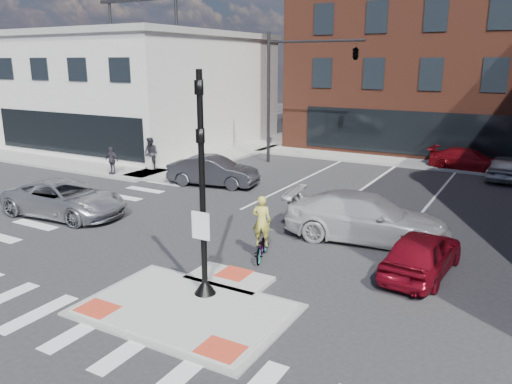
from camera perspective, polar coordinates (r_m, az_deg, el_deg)
The scene contains 18 objects.
ground at distance 13.80m, azimuth -6.79°, elevation -12.48°, with size 120.00×120.00×0.00m, color #28282B.
refuge_island at distance 13.59m, azimuth -7.46°, elevation -12.70°, with size 5.40×4.65×0.13m.
sidewalk_nw at distance 35.38m, azimuth -14.13°, elevation 4.17°, with size 23.50×20.50×0.15m.
sidewalk_n at distance 32.70m, azimuth 21.33°, elevation 2.77°, with size 26.00×3.00×0.15m, color gray.
building_nw at distance 41.89m, azimuth -15.30°, elevation 11.41°, with size 20.40×16.40×14.40m.
building_n at distance 42.05m, azimuth 24.52°, elevation 15.53°, with size 24.40×18.40×15.50m.
building_far_left at distance 62.86m, azimuth 19.65°, elevation 12.73°, with size 10.00×12.00×10.00m, color slate.
signal_pole at distance 13.20m, azimuth -6.09°, elevation -2.67°, with size 0.60×0.60×5.98m.
mast_arm_signal at distance 29.85m, azimuth 8.51°, elevation 14.43°, with size 6.10×2.24×8.00m.
silver_suv at distance 22.22m, azimuth -20.97°, elevation -0.71°, with size 2.46×5.34×1.48m, color #A4A6AB.
red_sedan at distance 15.92m, azimuth 18.45°, elevation -6.62°, with size 1.64×4.08×1.39m, color maroon.
white_pickup at distance 18.35m, azimuth 12.51°, elevation -2.87°, with size 2.37×5.83×1.69m, color silver.
bg_car_dark at distance 25.96m, azimuth -4.91°, elevation 2.40°, with size 1.62×4.66×1.53m, color #29292E.
bg_car_silver at distance 30.35m, azimuth 26.56°, elevation 2.53°, with size 1.61×4.00×1.36m, color #A3A4AA.
bg_car_red at distance 31.98m, azimuth 23.17°, elevation 3.40°, with size 1.83×4.51×1.31m, color maroon.
cyclist at distance 16.30m, azimuth 0.64°, elevation -5.24°, with size 1.09×1.77×2.13m.
pedestrian_a at distance 29.64m, azimuth -11.91°, elevation 4.33°, with size 0.92×0.72×1.89m, color black.
pedestrian_b at distance 29.03m, azimuth -16.17°, elevation 3.49°, with size 0.90×0.38×1.54m, color #342F39.
Camera 1 is at (7.40, -9.80, 6.28)m, focal length 35.00 mm.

